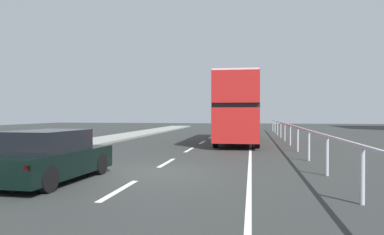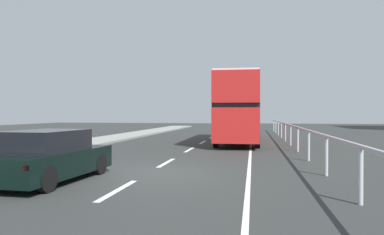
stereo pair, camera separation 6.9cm
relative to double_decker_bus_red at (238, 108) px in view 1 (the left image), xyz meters
The scene contains 5 objects.
ground_plane 13.01m from the double_decker_bus_red, 100.42° to the right, with size 75.07×120.00×0.10m, color #2D302E.
lane_paint_markings 4.83m from the double_decker_bus_red, 95.67° to the right, with size 3.26×46.00×0.01m.
bridge_side_railing 4.91m from the double_decker_bus_red, 49.26° to the right, with size 0.10×42.00×1.23m.
double_decker_bus_red is the anchor object (origin of this frame).
hatchback_car_near 15.34m from the double_decker_bus_red, 107.48° to the right, with size 1.94×4.14×1.41m.
Camera 1 is at (3.17, -11.09, 1.86)m, focal length 33.86 mm.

